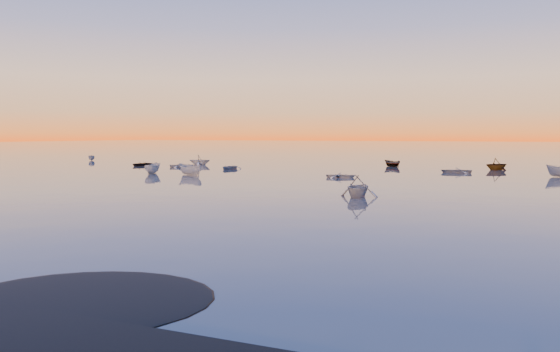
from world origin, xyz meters
The scene contains 3 objects.
ground centered at (0.00, 100.00, 0.00)m, with size 600.00×600.00×0.00m, color #6C615A.
moored_fleet centered at (0.00, 53.00, 0.00)m, with size 124.00×58.00×1.20m, color #B9B9B5, non-canonical shape.
boat_near_right centered at (7.00, 28.90, 0.00)m, with size 3.92×1.77×1.37m, color gray.
Camera 1 is at (18.62, -14.57, 5.14)m, focal length 35.00 mm.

